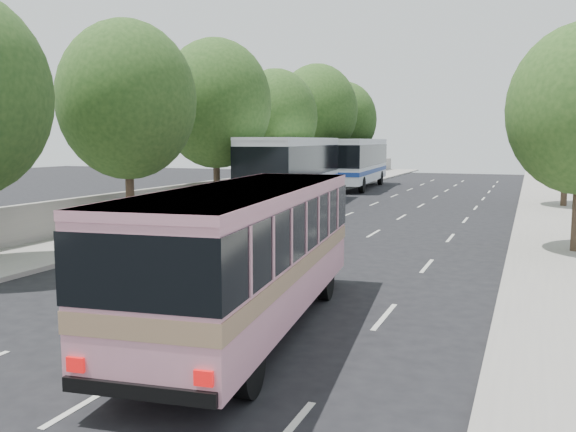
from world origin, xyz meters
The scene contains 16 objects.
ground centered at (0.00, 0.00, 0.00)m, with size 120.00×120.00×0.00m, color black.
sidewalk_left centered at (-8.50, 20.00, 0.07)m, with size 4.00×90.00×0.15m, color #9E998E.
sidewalk_right centered at (8.50, 20.00, 0.06)m, with size 4.00×90.00×0.12m, color #9E998E.
low_wall centered at (-10.30, 20.00, 0.90)m, with size 0.30×90.00×1.50m, color #9E998E.
tree_left_b centered at (-8.42, 5.94, 5.82)m, with size 5.70×5.70×8.88m.
tree_left_c centered at (-8.62, 13.94, 6.12)m, with size 6.00×6.00×9.35m.
tree_left_d centered at (-8.52, 21.94, 5.63)m, with size 5.52×5.52×8.60m.
tree_left_e centered at (-8.42, 29.94, 6.43)m, with size 6.30×6.30×9.82m.
tree_left_f centered at (-8.62, 37.94, 6.00)m, with size 5.88×5.88×9.16m.
tree_right_far centered at (9.08, 23.94, 6.12)m, with size 6.00×6.00×9.35m.
pink_bus centered at (1.79, -4.00, 1.88)m, with size 3.54×9.71×3.03m.
pink_taxi centered at (-0.89, 5.33, 0.84)m, with size 1.99×4.96×1.69m, color #DB1371.
white_pickup centered at (-4.50, 16.67, 0.76)m, with size 2.13×5.24×1.52m, color silver.
tour_coach_front centered at (-6.03, 18.68, 2.47)m, with size 4.62×13.98×4.11m.
tour_coach_rear centered at (-6.30, 33.94, 2.44)m, with size 4.00×13.76×4.06m.
taxi_roof_sign centered at (-0.89, 5.33, 1.78)m, with size 0.55×0.18×0.18m, color silver.
Camera 1 is at (7.13, -15.23, 3.97)m, focal length 38.00 mm.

